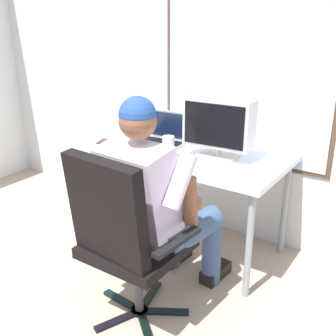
{
  "coord_description": "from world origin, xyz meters",
  "views": [
    {
      "loc": [
        1.24,
        -0.17,
        1.63
      ],
      "look_at": [
        -0.07,
        1.75,
        0.75
      ],
      "focal_mm": 44.64,
      "sensor_mm": 36.0,
      "label": 1
    }
  ],
  "objects": [
    {
      "name": "laptop",
      "position": [
        -0.42,
        2.21,
        0.79
      ],
      "size": [
        0.36,
        0.29,
        0.23
      ],
      "color": "gray",
      "rests_on": "desk"
    },
    {
      "name": "wine_glass",
      "position": [
        -0.2,
        1.95,
        0.83
      ],
      "size": [
        0.08,
        0.08,
        0.15
      ],
      "color": "silver",
      "rests_on": "desk"
    },
    {
      "name": "person_seated",
      "position": [
        0.02,
        1.52,
        0.65
      ],
      "size": [
        0.55,
        0.83,
        1.25
      ],
      "color": "#395173",
      "rests_on": "ground"
    },
    {
      "name": "desk",
      "position": [
        -0.24,
        2.15,
        0.68
      ],
      "size": [
        1.48,
        0.73,
        0.73
      ],
      "color": "gray",
      "rests_on": "ground"
    },
    {
      "name": "office_chair",
      "position": [
        -0.0,
        1.25,
        0.56
      ],
      "size": [
        0.61,
        0.57,
        1.01
      ],
      "color": "black",
      "rests_on": "ground"
    },
    {
      "name": "crt_monitor",
      "position": [
        0.06,
        2.14,
        0.96
      ],
      "size": [
        0.45,
        0.21,
        0.39
      ],
      "color": "beige",
      "rests_on": "desk"
    },
    {
      "name": "cd_case",
      "position": [
        -0.76,
        1.99,
        0.74
      ],
      "size": [
        0.18,
        0.17,
        0.01
      ],
      "color": "#321C29",
      "rests_on": "desk"
    },
    {
      "name": "wall_rear",
      "position": [
        0.0,
        2.57,
        1.34
      ],
      "size": [
        5.04,
        0.08,
        2.69
      ],
      "color": "silver",
      "rests_on": "ground"
    }
  ]
}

